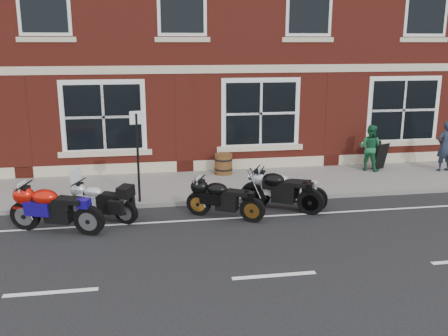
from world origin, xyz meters
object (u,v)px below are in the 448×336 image
at_px(moto_sport_black, 224,198).
at_px(moto_sport_silver, 285,188).
at_px(moto_sport_red, 55,207).
at_px(moto_naked_black, 280,189).
at_px(moto_touring_silver, 100,199).
at_px(a_board_sign, 379,156).
at_px(barrel_planter, 223,164).
at_px(parking_sign, 138,150).
at_px(pedestrian_left, 445,146).
at_px(pedestrian_right, 370,148).

bearing_deg(moto_sport_black, moto_sport_silver, -44.55).
relative_size(moto_sport_red, moto_naked_black, 1.13).
height_order(moto_sport_black, moto_sport_silver, moto_sport_silver).
distance_m(moto_touring_silver, a_board_sign, 9.37).
height_order(moto_touring_silver, barrel_planter, moto_touring_silver).
xyz_separation_m(moto_sport_black, parking_sign, (-2.05, 1.30, 0.99)).
relative_size(moto_sport_silver, moto_naked_black, 1.02).
relative_size(moto_touring_silver, moto_sport_silver, 0.88).
bearing_deg(moto_touring_silver, parking_sign, -14.32).
xyz_separation_m(moto_sport_silver, parking_sign, (-3.74, 0.82, 0.97)).
xyz_separation_m(moto_touring_silver, pedestrian_left, (10.76, 2.62, 0.42)).
relative_size(moto_sport_black, pedestrian_left, 1.11).
distance_m(pedestrian_right, a_board_sign, 0.52).
xyz_separation_m(moto_sport_black, pedestrian_right, (5.41, 3.46, 0.35)).
bearing_deg(moto_naked_black, parking_sign, 107.62).
bearing_deg(moto_sport_red, moto_sport_black, -64.84).
distance_m(moto_touring_silver, barrel_planter, 4.94).
height_order(moto_naked_black, parking_sign, parking_sign).
bearing_deg(moto_sport_red, moto_naked_black, -62.25).
bearing_deg(barrel_planter, moto_touring_silver, -136.58).
relative_size(moto_sport_red, pedestrian_left, 1.33).
relative_size(pedestrian_left, a_board_sign, 1.83).
relative_size(moto_touring_silver, a_board_sign, 1.93).
xyz_separation_m(moto_naked_black, pedestrian_right, (3.89, 3.10, 0.30)).
bearing_deg(moto_sport_red, pedestrian_right, -47.17).
height_order(pedestrian_left, barrel_planter, pedestrian_left).
distance_m(moto_sport_black, moto_naked_black, 1.57).
relative_size(barrel_planter, parking_sign, 0.27).
bearing_deg(moto_sport_red, barrel_planter, -27.29).
xyz_separation_m(moto_touring_silver, moto_naked_black, (4.51, -0.01, 0.05)).
distance_m(moto_sport_black, a_board_sign, 6.83).
bearing_deg(moto_naked_black, a_board_sign, -20.74).
distance_m(moto_touring_silver, pedestrian_right, 8.95).
bearing_deg(pedestrian_left, moto_sport_red, 9.03).
distance_m(moto_sport_red, barrel_planter, 6.08).
bearing_deg(moto_touring_silver, pedestrian_left, -45.57).
distance_m(pedestrian_right, parking_sign, 7.79).
relative_size(pedestrian_left, parking_sign, 0.68).
relative_size(moto_touring_silver, moto_sport_red, 0.79).
bearing_deg(pedestrian_left, moto_naked_black, 16.22).
bearing_deg(moto_sport_black, moto_sport_red, 123.85).
relative_size(a_board_sign, parking_sign, 0.37).
xyz_separation_m(moto_touring_silver, moto_sport_red, (-0.95, -0.65, 0.07)).
relative_size(moto_sport_red, barrel_planter, 3.35).
height_order(moto_sport_silver, parking_sign, parking_sign).
distance_m(a_board_sign, parking_sign, 8.24).
bearing_deg(a_board_sign, moto_touring_silver, 175.21).
distance_m(moto_naked_black, pedestrian_right, 4.98).
relative_size(pedestrian_left, barrel_planter, 2.52).
xyz_separation_m(moto_sport_red, pedestrian_right, (9.35, 3.74, 0.28)).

